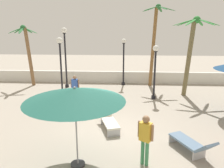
% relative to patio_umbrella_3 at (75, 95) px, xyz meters
% --- Properties ---
extents(ground_plane, '(56.00, 56.00, 0.00)m').
position_rel_patio_umbrella_3_xyz_m(ground_plane, '(0.80, 2.19, -2.42)').
color(ground_plane, '#9E9384').
extents(boundary_wall, '(25.20, 0.30, 0.93)m').
position_rel_patio_umbrella_3_xyz_m(boundary_wall, '(0.80, 11.34, -1.95)').
color(boundary_wall, silver).
rests_on(boundary_wall, ground_plane).
extents(patio_umbrella_3, '(3.10, 3.10, 2.69)m').
position_rel_patio_umbrella_3_xyz_m(patio_umbrella_3, '(0.00, 0.00, 0.00)').
color(patio_umbrella_3, '#333338').
rests_on(patio_umbrella_3, ground_plane).
extents(palm_tree_0, '(2.38, 2.39, 6.07)m').
position_rel_patio_umbrella_3_xyz_m(palm_tree_0, '(3.65, 10.58, 1.30)').
color(palm_tree_0, brown).
rests_on(palm_tree_0, ground_plane).
extents(palm_tree_1, '(2.10, 2.17, 4.61)m').
position_rel_patio_umbrella_3_xyz_m(palm_tree_1, '(-5.92, 10.16, 0.45)').
color(palm_tree_1, brown).
rests_on(palm_tree_1, ground_plane).
extents(palm_tree_2, '(2.95, 2.65, 5.10)m').
position_rel_patio_umbrella_3_xyz_m(palm_tree_2, '(5.69, 8.16, 0.81)').
color(palm_tree_2, brown).
rests_on(palm_tree_2, ground_plane).
extents(lamp_post_0, '(0.42, 0.42, 3.79)m').
position_rel_patio_umbrella_3_xyz_m(lamp_post_0, '(-2.87, 8.34, 0.10)').
color(lamp_post_0, black).
rests_on(lamp_post_0, ground_plane).
extents(lamp_post_1, '(0.37, 0.37, 3.38)m').
position_rel_patio_umbrella_3_xyz_m(lamp_post_1, '(3.34, 7.21, -0.30)').
color(lamp_post_1, black).
rests_on(lamp_post_1, ground_plane).
extents(lamp_post_2, '(0.41, 0.41, 4.41)m').
position_rel_patio_umbrella_3_xyz_m(lamp_post_2, '(-2.89, 9.70, 0.45)').
color(lamp_post_2, black).
rests_on(lamp_post_2, ground_plane).
extents(lamp_post_3, '(0.35, 0.35, 3.60)m').
position_rel_patio_umbrella_3_xyz_m(lamp_post_3, '(1.38, 10.69, -0.27)').
color(lamp_post_3, black).
rests_on(lamp_post_3, ground_plane).
extents(lounge_chair_0, '(1.33, 1.94, 0.84)m').
position_rel_patio_umbrella_3_xyz_m(lounge_chair_0, '(3.90, 0.96, -2.03)').
color(lounge_chair_0, '#B7B7BC').
rests_on(lounge_chair_0, ground_plane).
extents(lounge_chair_1, '(1.10, 1.94, 0.83)m').
position_rel_patio_umbrella_3_xyz_m(lounge_chair_1, '(0.81, 2.88, -2.02)').
color(lounge_chair_1, '#B7B7BC').
rests_on(lounge_chair_1, ground_plane).
extents(guest_0, '(0.48, 0.40, 1.73)m').
position_rel_patio_umbrella_3_xyz_m(guest_0, '(2.18, 0.18, -1.37)').
color(guest_0, '#3F8C59').
rests_on(guest_0, ground_plane).
extents(guest_1, '(0.55, 0.31, 1.60)m').
position_rel_patio_umbrella_3_xyz_m(guest_1, '(-1.52, 6.49, -1.46)').
color(guest_1, '#26262D').
rests_on(guest_1, ground_plane).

